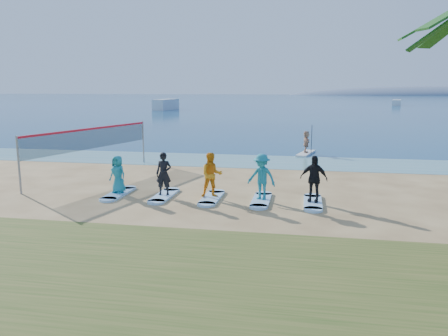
% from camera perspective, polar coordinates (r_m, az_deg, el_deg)
% --- Properties ---
extents(ground, '(600.00, 600.00, 0.00)m').
position_cam_1_polar(ground, '(17.26, -4.65, -4.66)').
color(ground, tan).
rests_on(ground, ground).
extents(shallow_water, '(600.00, 600.00, 0.00)m').
position_cam_1_polar(shallow_water, '(27.31, 1.09, 0.98)').
color(shallow_water, teal).
rests_on(shallow_water, ground).
extents(ocean, '(600.00, 600.00, 0.00)m').
position_cam_1_polar(ocean, '(176.19, 9.17, 8.80)').
color(ocean, navy).
rests_on(ocean, ground).
extents(island_ridge, '(220.00, 56.00, 18.00)m').
position_cam_1_polar(island_ridge, '(328.84, 26.81, 8.50)').
color(island_ridge, slate).
rests_on(island_ridge, ground).
extents(volleyball_net, '(2.34, 8.80, 2.50)m').
position_cam_1_polar(volleyball_net, '(23.48, -16.93, 3.66)').
color(volleyball_net, gray).
rests_on(volleyball_net, ground).
extents(paddleboard, '(1.37, 3.08, 0.12)m').
position_cam_1_polar(paddleboard, '(30.53, 10.64, 1.90)').
color(paddleboard, silver).
rests_on(paddleboard, ground).
extents(paddleboarder, '(0.45, 1.38, 1.48)m').
position_cam_1_polar(paddleboarder, '(30.42, 10.69, 3.39)').
color(paddleboarder, tan).
rests_on(paddleboarder, paddleboard).
extents(boat_offshore_a, '(3.38, 8.61, 2.21)m').
position_cam_1_polar(boat_offshore_a, '(93.47, -7.58, 7.55)').
color(boat_offshore_a, silver).
rests_on(boat_offshore_a, ground).
extents(boat_offshore_b, '(3.39, 6.94, 1.49)m').
position_cam_1_polar(boat_offshore_b, '(124.25, 21.59, 7.60)').
color(boat_offshore_b, silver).
rests_on(boat_offshore_b, ground).
extents(surfboard_0, '(0.70, 2.20, 0.09)m').
position_cam_1_polar(surfboard_0, '(19.16, -13.59, -3.26)').
color(surfboard_0, '#9FD2F7').
rests_on(surfboard_0, ground).
extents(student_0, '(0.89, 0.72, 1.59)m').
position_cam_1_polar(student_0, '(18.99, -13.70, -0.79)').
color(student_0, teal).
rests_on(student_0, surfboard_0).
extents(surfboard_1, '(0.70, 2.20, 0.09)m').
position_cam_1_polar(surfboard_1, '(18.44, -7.81, -3.60)').
color(surfboard_1, '#9FD2F7').
rests_on(surfboard_1, ground).
extents(student_1, '(0.67, 0.46, 1.78)m').
position_cam_1_polar(student_1, '(18.24, -7.88, -0.74)').
color(student_1, black).
rests_on(student_1, surfboard_1).
extents(surfboard_2, '(0.70, 2.20, 0.09)m').
position_cam_1_polar(surfboard_2, '(17.92, -1.61, -3.92)').
color(surfboard_2, '#9FD2F7').
rests_on(surfboard_2, ground).
extents(student_2, '(1.06, 0.93, 1.82)m').
position_cam_1_polar(student_2, '(17.70, -1.63, -0.91)').
color(student_2, orange).
rests_on(student_2, surfboard_2).
extents(surfboard_3, '(0.70, 2.20, 0.09)m').
position_cam_1_polar(surfboard_3, '(17.61, 4.88, -4.20)').
color(surfboard_3, '#9FD2F7').
rests_on(surfboard_3, ground).
extents(student_3, '(1.34, 1.03, 1.83)m').
position_cam_1_polar(student_3, '(17.40, 4.93, -1.14)').
color(student_3, teal).
rests_on(student_3, surfboard_3).
extents(surfboard_4, '(0.70, 2.20, 0.09)m').
position_cam_1_polar(surfboard_4, '(17.54, 11.52, -4.44)').
color(surfboard_4, '#9FD2F7').
rests_on(surfboard_4, ground).
extents(student_4, '(1.14, 0.66, 1.83)m').
position_cam_1_polar(student_4, '(17.33, 11.63, -1.37)').
color(student_4, black).
rests_on(student_4, surfboard_4).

